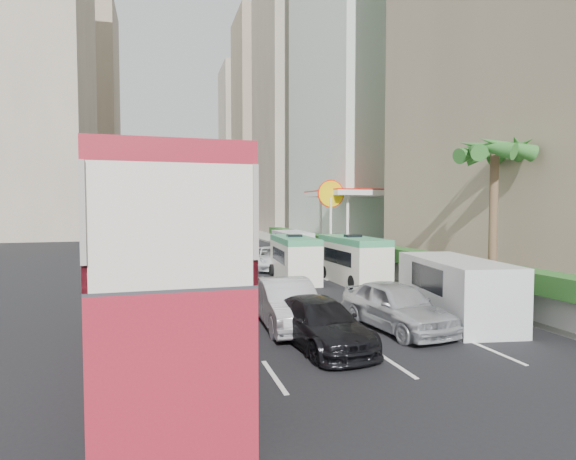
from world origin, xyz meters
name	(u,v)px	position (x,y,z in m)	size (l,w,h in m)	color
ground_plane	(372,341)	(0.00, 0.00, 0.00)	(200.00, 200.00, 0.00)	black
double_decker_bus	(167,265)	(-6.00, 0.00, 2.53)	(2.50, 11.00, 5.06)	maroon
car_silver_lane_a	(287,326)	(-2.04, 2.30, 0.00)	(1.68, 4.82, 1.59)	silver
car_silver_lane_b	(396,329)	(1.34, 0.93, 0.00)	(1.88, 4.67, 1.59)	silver
car_black	(320,345)	(-1.69, -0.01, 0.00)	(1.89, 4.64, 1.35)	black
van_asset	(271,269)	(0.90, 16.20, 0.00)	(2.41, 5.23, 1.45)	silver
minibus_near	(294,258)	(1.10, 11.67, 1.21)	(1.82, 5.45, 2.41)	silver
minibus_far	(353,260)	(3.83, 9.86, 1.23)	(1.85, 5.56, 2.46)	silver
panel_van_near	(455,289)	(4.05, 1.50, 1.10)	(2.19, 5.49, 2.19)	silver
panel_van_far	(292,245)	(3.91, 21.42, 1.09)	(2.17, 5.43, 2.17)	silver
sidewalk	(335,252)	(9.00, 25.00, 0.09)	(6.00, 120.00, 0.18)	#99968C
kerb_wall	(359,260)	(6.20, 14.00, 0.68)	(0.30, 44.00, 1.00)	silver
hedge	(360,247)	(6.20, 14.00, 1.53)	(1.10, 44.00, 0.70)	#2D6626
palm_tree	(493,223)	(7.80, 4.00, 3.38)	(0.36, 0.36, 6.40)	brown
shell_station	(355,223)	(10.00, 23.00, 2.75)	(6.50, 8.00, 5.50)	silver
tower_mid	(310,79)	(18.00, 58.00, 25.00)	(16.00, 16.00, 50.00)	#B4A58E
tower_far_a	(269,124)	(17.00, 82.00, 22.00)	(14.00, 14.00, 44.00)	tan
tower_far_b	(249,146)	(17.00, 104.00, 20.00)	(14.00, 14.00, 40.00)	#B4A58E
tower_left_a	(13,39)	(-24.00, 55.00, 26.00)	(18.00, 18.00, 52.00)	#B4A58E
tower_left_b	(76,116)	(-22.00, 90.00, 23.00)	(16.00, 16.00, 46.00)	tan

